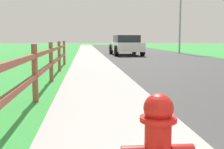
{
  "coord_description": "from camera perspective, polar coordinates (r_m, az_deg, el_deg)",
  "views": [
    {
      "loc": [
        -1.39,
        -0.46,
        1.19
      ],
      "look_at": [
        -0.78,
        6.12,
        0.4
      ],
      "focal_mm": 48.18,
      "sensor_mm": 36.0,
      "label": 1
    }
  ],
  "objects": [
    {
      "name": "ground_plane",
      "position": [
        25.52,
        -2.16,
        4.12
      ],
      "size": [
        120.0,
        120.0,
        0.0
      ],
      "primitive_type": "plane",
      "color": "green"
    },
    {
      "name": "road_asphalt",
      "position": [
        27.92,
        4.83,
        4.34
      ],
      "size": [
        7.0,
        66.0,
        0.01
      ],
      "primitive_type": "cube",
      "color": "#3B3B3B",
      "rests_on": "ground"
    },
    {
      "name": "curb_concrete",
      "position": [
        27.53,
        -8.65,
        4.25
      ],
      "size": [
        6.0,
        66.0,
        0.01
      ],
      "primitive_type": "cube",
      "color": "#B9A19F",
      "rests_on": "ground"
    },
    {
      "name": "grass_verge",
      "position": [
        27.66,
        -11.76,
        4.2
      ],
      "size": [
        5.0,
        66.0,
        0.0
      ],
      "primitive_type": "cube",
      "color": "green",
      "rests_on": "ground"
    },
    {
      "name": "fire_hydrant",
      "position": [
        2.31,
        8.79,
        -13.41
      ],
      "size": [
        0.55,
        0.46,
        0.8
      ],
      "color": "red",
      "rests_on": "ground"
    },
    {
      "name": "rail_fence",
      "position": [
        7.12,
        -12.7,
        2.21
      ],
      "size": [
        0.11,
        13.95,
        1.1
      ],
      "color": "brown",
      "rests_on": "ground"
    },
    {
      "name": "parked_suv_white",
      "position": [
        21.99,
        2.67,
        5.65
      ],
      "size": [
        2.17,
        4.75,
        1.44
      ],
      "color": "white",
      "rests_on": "ground"
    },
    {
      "name": "street_lamp",
      "position": [
        25.77,
        13.11,
        13.01
      ],
      "size": [
        1.17,
        0.2,
        6.89
      ],
      "color": "gray",
      "rests_on": "ground"
    }
  ]
}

